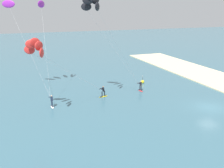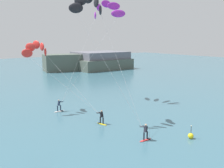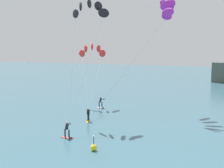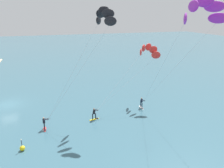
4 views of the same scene
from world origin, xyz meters
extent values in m
ellipsoid|color=red|center=(9.89, 5.42, 0.04)|extent=(1.50, 0.37, 0.08)
cube|color=black|center=(10.30, 5.42, 0.09)|extent=(0.28, 0.29, 0.02)
cylinder|color=black|center=(9.67, 5.41, 0.47)|extent=(0.14, 0.14, 0.78)
cylinder|color=black|center=(10.11, 5.42, 0.47)|extent=(0.14, 0.14, 0.78)
cube|color=black|center=(9.89, 5.42, 1.16)|extent=(0.32, 0.30, 0.63)
sphere|color=tan|center=(9.89, 5.42, 1.58)|extent=(0.20, 0.20, 0.20)
cylinder|color=black|center=(9.81, 5.96, 1.31)|extent=(0.11, 0.55, 0.03)
cylinder|color=black|center=(9.74, 5.67, 1.34)|extent=(0.38, 0.57, 0.15)
cylinder|color=black|center=(9.96, 5.70, 1.34)|extent=(0.23, 0.61, 0.15)
ellipsoid|color=black|center=(10.48, 13.92, 13.03)|extent=(1.18, 1.43, 1.10)
ellipsoid|color=black|center=(9.83, 13.83, 13.86)|extent=(0.69, 1.57, 1.10)
ellipsoid|color=black|center=(7.61, 13.51, 13.86)|extent=(1.06, 1.49, 1.10)
ellipsoid|color=black|center=(6.96, 13.42, 13.03)|extent=(1.43, 1.18, 1.10)
cylinder|color=#B2B2B7|center=(10.14, 9.94, 7.02)|extent=(0.68, 7.97, 11.43)
cylinder|color=#B2B2B7|center=(8.39, 9.69, 7.02)|extent=(2.87, 7.48, 11.43)
ellipsoid|color=white|center=(7.58, 19.81, 0.04)|extent=(1.50, 0.36, 0.08)
cube|color=black|center=(7.99, 19.80, 0.09)|extent=(0.28, 0.29, 0.02)
cylinder|color=#192338|center=(7.36, 19.81, 0.47)|extent=(0.14, 0.14, 0.78)
cylinder|color=#192338|center=(7.80, 19.80, 0.47)|extent=(0.14, 0.14, 0.78)
cube|color=#192338|center=(7.58, 19.81, 1.16)|extent=(0.32, 0.30, 0.63)
sphere|color=tan|center=(7.58, 19.81, 1.58)|extent=(0.20, 0.20, 0.20)
cylinder|color=black|center=(8.12, 19.91, 1.31)|extent=(0.55, 0.13, 0.03)
cylinder|color=#192338|center=(7.83, 19.97, 1.34)|extent=(0.55, 0.40, 0.15)
cylinder|color=#192338|center=(7.87, 19.75, 1.34)|extent=(0.61, 0.20, 0.15)
ellipsoid|color=purple|center=(17.27, 19.23, 13.41)|extent=(1.92, 1.44, 1.10)
ellipsoid|color=purple|center=(17.10, 20.11, 14.54)|extent=(2.13, 0.73, 1.10)
ellipsoid|color=purple|center=(16.81, 21.60, 14.98)|extent=(2.13, 0.72, 1.10)
ellipsoid|color=purple|center=(16.52, 23.10, 14.54)|extent=(1.93, 1.43, 1.10)
ellipsoid|color=purple|center=(16.34, 23.98, 13.41)|extent=(1.44, 1.92, 1.10)
cylinder|color=#B2B2B7|center=(12.70, 19.57, 7.21)|extent=(9.16, 0.70, 11.81)
cylinder|color=#B2B2B7|center=(12.23, 21.94, 7.21)|extent=(8.24, 4.09, 11.81)
ellipsoid|color=yellow|center=(9.21, 11.96, 0.04)|extent=(0.66, 1.54, 0.08)
cube|color=black|center=(9.12, 12.37, 0.09)|extent=(0.34, 0.33, 0.02)
cylinder|color=black|center=(9.25, 11.75, 0.47)|extent=(0.14, 0.14, 0.78)
cylinder|color=black|center=(9.16, 12.18, 0.47)|extent=(0.14, 0.14, 0.78)
cube|color=black|center=(9.21, 11.96, 1.16)|extent=(0.36, 0.38, 0.63)
sphere|color=#9E7051|center=(9.21, 11.96, 1.58)|extent=(0.20, 0.20, 0.20)
cylinder|color=black|center=(9.01, 12.48, 1.31)|extent=(0.23, 0.52, 0.03)
cylinder|color=black|center=(9.00, 12.18, 1.34)|extent=(0.47, 0.50, 0.15)
cylinder|color=black|center=(9.21, 12.26, 1.34)|extent=(0.10, 0.60, 0.15)
ellipsoid|color=red|center=(6.96, 22.14, 7.98)|extent=(0.84, 1.37, 1.10)
ellipsoid|color=red|center=(6.43, 21.94, 8.71)|extent=(0.36, 1.36, 1.10)
ellipsoid|color=red|center=(5.51, 21.59, 9.00)|extent=(0.78, 1.38, 1.10)
ellipsoid|color=red|center=(4.59, 21.23, 8.71)|extent=(1.16, 1.20, 1.10)
ellipsoid|color=red|center=(4.06, 21.03, 7.98)|extent=(1.37, 0.84, 1.10)
cylinder|color=#B2B2B7|center=(7.99, 17.31, 4.50)|extent=(2.06, 9.68, 6.38)
cylinder|color=#B2B2B7|center=(6.53, 16.75, 4.50)|extent=(4.97, 8.57, 6.38)
sphere|color=yellow|center=(13.82, 3.06, 0.28)|extent=(0.56, 0.56, 0.56)
cylinder|color=#262628|center=(13.82, 3.06, 0.91)|extent=(0.06, 0.06, 0.70)
sphere|color=#F2F2CC|center=(13.82, 3.06, 1.32)|extent=(0.12, 0.12, 0.12)
cube|color=#4C564C|center=(35.88, 58.55, 2.50)|extent=(27.58, 11.86, 5.01)
cube|color=slate|center=(40.51, 58.10, 2.75)|extent=(15.74, 12.05, 5.50)
cube|color=#4C564C|center=(40.07, 58.10, 1.61)|extent=(17.90, 14.07, 3.23)
camera|label=1|loc=(-26.99, 24.18, 12.99)|focal=43.06mm
camera|label=2|loc=(-7.27, -12.06, 9.88)|focal=42.06mm
camera|label=3|loc=(23.75, -19.46, 9.06)|focal=46.87mm
camera|label=4|loc=(35.65, 6.02, 13.86)|focal=34.99mm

